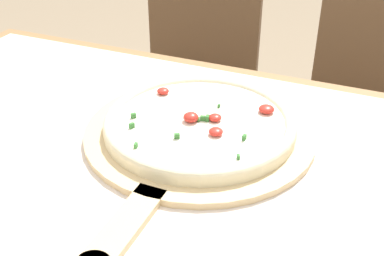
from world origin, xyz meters
TOP-DOWN VIEW (x-y plane):
  - dining_table at (0.00, 0.00)m, footprint 1.41×0.84m
  - towel_cloth at (0.00, 0.00)m, footprint 1.33×0.76m
  - pizza_peel at (-0.00, 0.09)m, footprint 0.41×0.57m
  - pizza at (-0.00, 0.11)m, footprint 0.34×0.34m
  - chair_left at (-0.29, 0.79)m, footprint 0.44×0.44m
  - chair_right at (0.27, 0.79)m, footprint 0.41×0.41m

SIDE VIEW (x-z plane):
  - chair_left at x=-0.29m, z-range 0.07..0.96m
  - chair_right at x=0.27m, z-range 0.07..0.96m
  - dining_table at x=0.00m, z-range 0.26..1.00m
  - towel_cloth at x=0.00m, z-range 0.74..0.74m
  - pizza_peel at x=0.00m, z-range 0.74..0.75m
  - pizza at x=0.00m, z-range 0.75..0.78m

